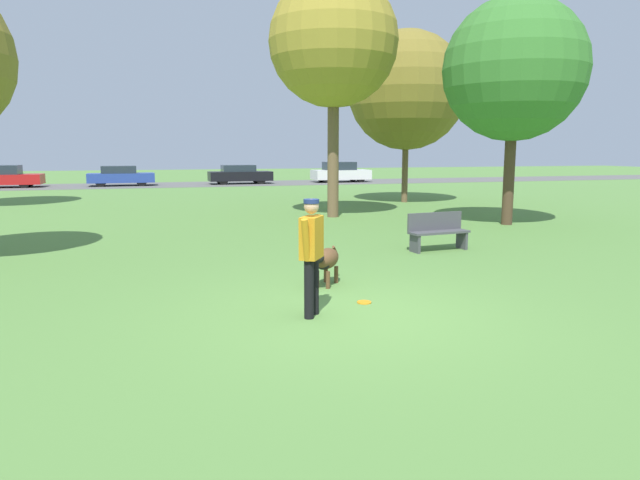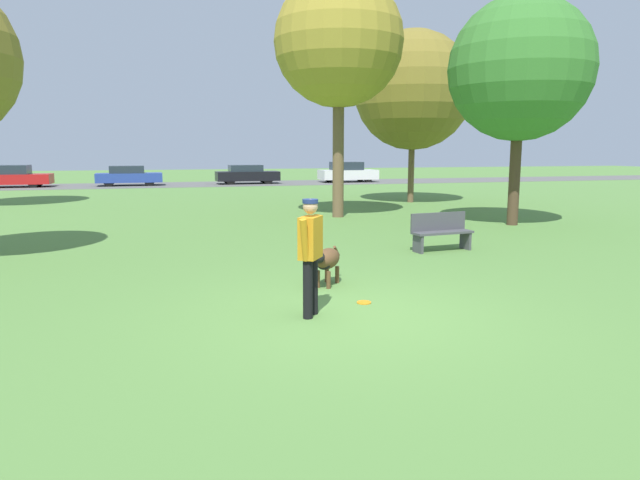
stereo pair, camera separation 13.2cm
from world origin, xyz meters
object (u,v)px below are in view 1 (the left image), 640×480
(parked_car_black, at_px, (240,174))
(parked_car_white, at_px, (340,172))
(dog, at_px, (326,260))
(person, at_px, (311,248))
(parked_car_red, at_px, (1,177))
(park_bench, at_px, (437,230))
(tree_mid_center, at_px, (334,42))
(tree_far_right, at_px, (407,91))
(parked_car_blue, at_px, (121,176))
(frisbee, at_px, (364,302))
(tree_near_right, at_px, (514,70))

(parked_car_black, distance_m, parked_car_white, 7.00)
(dog, distance_m, parked_car_white, 30.56)
(person, xyz_separation_m, parked_car_red, (-10.41, 30.66, -0.29))
(person, relative_size, dog, 1.69)
(park_bench, bearing_deg, parked_car_white, 69.56)
(tree_mid_center, distance_m, parked_car_white, 21.34)
(tree_far_right, bearing_deg, person, -119.09)
(person, bearing_deg, park_bench, -10.82)
(person, relative_size, tree_mid_center, 0.21)
(tree_far_right, xyz_separation_m, parked_car_black, (-4.73, 15.21, -4.04))
(parked_car_red, relative_size, parked_car_blue, 1.12)
(dog, xyz_separation_m, parked_car_black, (3.03, 28.81, 0.18))
(person, relative_size, tree_far_right, 0.22)
(dog, relative_size, park_bench, 0.65)
(frisbee, relative_size, parked_car_white, 0.05)
(person, distance_m, tree_mid_center, 12.47)
(person, height_order, parked_car_red, person)
(dog, relative_size, parked_car_black, 0.23)
(tree_far_right, relative_size, park_bench, 4.96)
(dog, height_order, park_bench, park_bench)
(tree_near_right, relative_size, parked_car_red, 1.47)
(person, distance_m, dog, 1.82)
(parked_car_blue, bearing_deg, parked_car_red, 176.40)
(dog, bearing_deg, park_bench, 163.03)
(frisbee, relative_size, tree_mid_center, 0.03)
(tree_near_right, relative_size, park_bench, 4.58)
(frisbee, bearing_deg, parked_car_blue, 98.72)
(parked_car_black, bearing_deg, tree_near_right, -80.17)
(person, bearing_deg, tree_mid_center, 14.55)
(frisbee, relative_size, park_bench, 0.15)
(dog, bearing_deg, tree_far_right, -173.30)
(person, distance_m, tree_far_right, 17.80)
(frisbee, bearing_deg, tree_near_right, 44.11)
(tree_near_right, height_order, parked_car_black, tree_near_right)
(dog, height_order, frisbee, dog)
(person, height_order, dog, person)
(tree_far_right, relative_size, parked_car_white, 1.81)
(tree_mid_center, relative_size, tree_near_right, 1.18)
(frisbee, distance_m, tree_far_right, 17.23)
(dog, relative_size, parked_car_red, 0.21)
(dog, height_order, parked_car_blue, parked_car_blue)
(parked_car_blue, height_order, parked_car_white, parked_car_white)
(parked_car_red, relative_size, parked_car_white, 1.13)
(parked_car_black, bearing_deg, person, -98.29)
(person, bearing_deg, parked_car_blue, 40.85)
(tree_mid_center, bearing_deg, parked_car_blue, 111.06)
(dog, relative_size, tree_near_right, 0.14)
(frisbee, xyz_separation_m, park_bench, (3.16, 3.70, 0.44))
(dog, relative_size, tree_mid_center, 0.12)
(person, xyz_separation_m, tree_near_right, (8.23, 7.51, 3.57))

